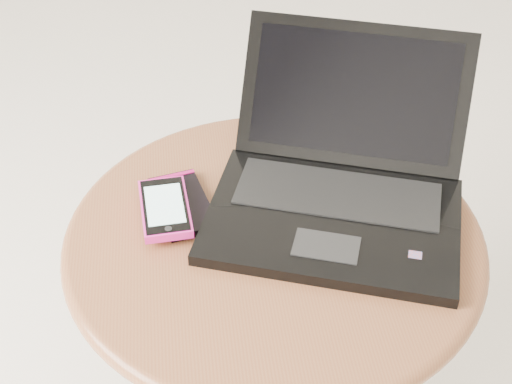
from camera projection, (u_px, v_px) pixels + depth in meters
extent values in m
cylinder|color=#4D2E14|center=(272.00, 339.00, 1.12)|extent=(0.09, 0.09, 0.39)
cylinder|color=brown|center=(274.00, 238.00, 0.99)|extent=(0.53, 0.53, 0.03)
torus|color=brown|center=(274.00, 238.00, 0.99)|extent=(0.56, 0.56, 0.03)
cube|color=black|center=(333.00, 221.00, 0.98)|extent=(0.39, 0.33, 0.02)
cube|color=black|center=(338.00, 193.00, 1.01)|extent=(0.29, 0.19, 0.00)
cube|color=black|center=(326.00, 246.00, 0.93)|extent=(0.09, 0.07, 0.00)
cube|color=red|center=(415.00, 255.00, 0.92)|extent=(0.02, 0.02, 0.00)
cube|color=black|center=(354.00, 94.00, 1.05)|extent=(0.34, 0.22, 0.17)
cube|color=black|center=(354.00, 94.00, 1.04)|extent=(0.30, 0.18, 0.14)
cube|color=black|center=(183.00, 204.00, 1.01)|extent=(0.09, 0.14, 0.01)
cube|color=#A90F58|center=(171.00, 176.00, 1.05)|extent=(0.07, 0.02, 0.00)
cube|color=#DD258F|center=(165.00, 209.00, 0.99)|extent=(0.07, 0.12, 0.01)
cube|color=black|center=(165.00, 205.00, 0.98)|extent=(0.06, 0.11, 0.00)
cube|color=silver|center=(165.00, 204.00, 0.98)|extent=(0.05, 0.08, 0.00)
cylinder|color=black|center=(168.00, 229.00, 0.95)|extent=(0.01, 0.01, 0.00)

